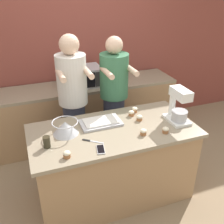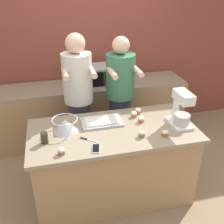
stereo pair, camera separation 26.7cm
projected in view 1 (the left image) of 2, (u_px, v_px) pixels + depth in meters
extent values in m
plane|color=#937A5B|center=(113.00, 192.00, 3.13)|extent=(16.00, 16.00, 0.00)
cube|color=brown|center=(75.00, 48.00, 3.87)|extent=(10.00, 0.06, 2.70)
cube|color=#A87F56|center=(113.00, 164.00, 2.94)|extent=(1.67, 0.80, 0.84)
cube|color=gray|center=(113.00, 131.00, 2.73)|extent=(1.74, 0.85, 0.04)
cube|color=#A87F56|center=(84.00, 113.00, 4.01)|extent=(2.80, 0.60, 0.85)
cube|color=gray|center=(82.00, 86.00, 3.80)|extent=(2.80, 0.60, 0.04)
cylinder|color=#33384C|center=(76.00, 135.00, 3.41)|extent=(0.28, 0.28, 0.92)
cylinder|color=silver|center=(72.00, 80.00, 3.06)|extent=(0.35, 0.35, 0.59)
sphere|color=#DBB293|center=(69.00, 44.00, 2.87)|extent=(0.23, 0.23, 0.23)
cylinder|color=#DBB293|center=(61.00, 75.00, 2.81)|extent=(0.06, 0.34, 0.06)
cylinder|color=#DBB293|center=(88.00, 72.00, 2.90)|extent=(0.06, 0.34, 0.06)
cylinder|color=#33384C|center=(114.00, 127.00, 3.57)|extent=(0.28, 0.28, 0.93)
cylinder|color=#38704C|center=(114.00, 76.00, 3.23)|extent=(0.35, 0.35, 0.55)
sphere|color=#DBB293|center=(114.00, 45.00, 3.05)|extent=(0.21, 0.21, 0.21)
cylinder|color=#DBB293|center=(107.00, 73.00, 2.99)|extent=(0.06, 0.34, 0.06)
cylinder|color=#DBB293|center=(131.00, 70.00, 3.08)|extent=(0.06, 0.34, 0.06)
cube|color=white|center=(177.00, 120.00, 2.87)|extent=(0.20, 0.30, 0.03)
cylinder|color=white|center=(172.00, 104.00, 2.90)|extent=(0.07, 0.07, 0.25)
cube|color=white|center=(181.00, 94.00, 2.71)|extent=(0.13, 0.26, 0.10)
cylinder|color=#BCBCC1|center=(179.00, 116.00, 2.81)|extent=(0.17, 0.17, 0.11)
cone|color=#BCBCC1|center=(65.00, 128.00, 2.62)|extent=(0.26, 0.26, 0.14)
torus|color=#BCBCC1|center=(65.00, 122.00, 2.59)|extent=(0.26, 0.26, 0.01)
cube|color=#BCBCC1|center=(101.00, 123.00, 2.82)|extent=(0.44, 0.27, 0.02)
cube|color=white|center=(101.00, 121.00, 2.81)|extent=(0.36, 0.21, 0.02)
cube|color=#B7B7BC|center=(82.00, 76.00, 3.74)|extent=(0.53, 0.38, 0.26)
cube|color=black|center=(83.00, 81.00, 3.56)|extent=(0.36, 0.01, 0.21)
cube|color=#2D2D2D|center=(99.00, 79.00, 3.64)|extent=(0.11, 0.01, 0.21)
cube|color=silver|center=(101.00, 149.00, 2.40)|extent=(0.10, 0.16, 0.01)
cube|color=black|center=(101.00, 149.00, 2.39)|extent=(0.09, 0.14, 0.00)
cylinder|color=#332D1E|center=(47.00, 142.00, 2.41)|extent=(0.07, 0.07, 0.11)
cube|color=#BCBCC1|center=(97.00, 142.00, 2.51)|extent=(0.12, 0.10, 0.01)
cube|color=black|center=(86.00, 140.00, 2.53)|extent=(0.07, 0.06, 0.01)
cylinder|color=#9E6038|center=(135.00, 111.00, 3.05)|extent=(0.06, 0.06, 0.03)
ellipsoid|color=beige|center=(135.00, 109.00, 3.04)|extent=(0.07, 0.07, 0.04)
cylinder|color=#9E6038|center=(139.00, 119.00, 2.88)|extent=(0.06, 0.06, 0.03)
ellipsoid|color=beige|center=(139.00, 117.00, 2.87)|extent=(0.07, 0.07, 0.04)
cylinder|color=#9E6038|center=(131.00, 114.00, 2.98)|extent=(0.06, 0.06, 0.03)
ellipsoid|color=beige|center=(131.00, 112.00, 2.96)|extent=(0.07, 0.07, 0.04)
cylinder|color=#9E6038|center=(143.00, 133.00, 2.62)|extent=(0.06, 0.06, 0.03)
ellipsoid|color=beige|center=(143.00, 131.00, 2.61)|extent=(0.07, 0.07, 0.04)
cylinder|color=#9E6038|center=(67.00, 156.00, 2.29)|extent=(0.06, 0.06, 0.03)
ellipsoid|color=beige|center=(67.00, 153.00, 2.28)|extent=(0.07, 0.07, 0.04)
cylinder|color=#9E6038|center=(165.00, 131.00, 2.65)|extent=(0.06, 0.06, 0.03)
ellipsoid|color=beige|center=(166.00, 129.00, 2.64)|extent=(0.07, 0.07, 0.04)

